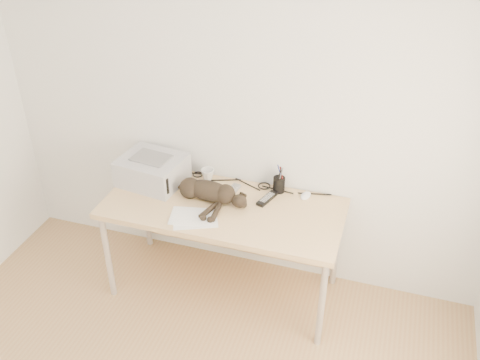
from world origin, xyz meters
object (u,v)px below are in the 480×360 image
(pen_cup, at_px, (279,184))
(desk, at_px, (227,215))
(printer, at_px, (152,170))
(mouse, at_px, (306,194))
(cat, at_px, (206,192))
(mug, at_px, (208,175))

(pen_cup, bearing_deg, desk, -147.63)
(printer, height_order, mouse, printer)
(cat, xyz_separation_m, mouse, (0.63, 0.24, -0.05))
(printer, height_order, cat, printer)
(pen_cup, bearing_deg, mug, -178.88)
(desk, distance_m, mug, 0.33)
(desk, height_order, pen_cup, pen_cup)
(printer, bearing_deg, mug, 21.04)
(desk, bearing_deg, printer, 175.15)
(mug, distance_m, mouse, 0.71)
(mouse, bearing_deg, cat, -144.92)
(printer, relative_size, mouse, 4.41)
(mug, bearing_deg, printer, -158.96)
(printer, xyz_separation_m, pen_cup, (0.88, 0.15, -0.04))
(desk, xyz_separation_m, cat, (-0.13, -0.05, 0.20))
(desk, height_order, mug, mug)
(desk, xyz_separation_m, printer, (-0.57, 0.05, 0.23))
(mug, bearing_deg, desk, -41.93)
(mug, distance_m, pen_cup, 0.52)
(cat, xyz_separation_m, mug, (-0.08, 0.24, -0.02))
(mouse, bearing_deg, pen_cup, -167.18)
(cat, bearing_deg, mouse, 25.19)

